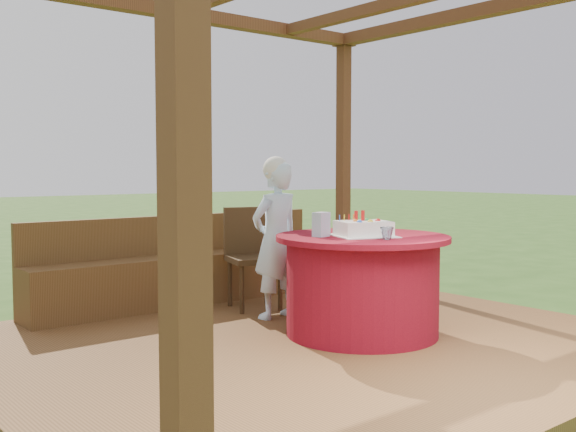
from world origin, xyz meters
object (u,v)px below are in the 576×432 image
object	(u,v)px
bench	(187,274)
birthday_cake	(363,228)
elderly_woman	(276,237)
table	(362,284)
gift_bag	(321,224)
drinking_glass	(387,233)
chair	(252,252)

from	to	relation	value
bench	birthday_cake	bearing A→B (deg)	-79.54
bench	elderly_woman	bearing A→B (deg)	-76.62
table	gift_bag	bearing A→B (deg)	157.70
table	elderly_woman	bearing A→B (deg)	99.92
elderly_woman	birthday_cake	size ratio (longest dim) A/B	2.47
birthday_cake	table	bearing A→B (deg)	50.38
drinking_glass	table	bearing A→B (deg)	75.34
birthday_cake	drinking_glass	world-z (taller)	birthday_cake
gift_bag	drinking_glass	bearing A→B (deg)	-78.00
chair	birthday_cake	xyz separation A→B (m)	(0.00, -1.38, 0.30)
elderly_woman	chair	bearing A→B (deg)	77.45
table	gift_bag	distance (m)	0.56
bench	elderly_woman	size ratio (longest dim) A/B	2.25
table	gift_bag	size ratio (longest dim) A/B	7.23
drinking_glass	birthday_cake	bearing A→B (deg)	80.49
chair	birthday_cake	bearing A→B (deg)	-89.88
table	elderly_woman	world-z (taller)	elderly_woman
table	birthday_cake	size ratio (longest dim) A/B	2.38
chair	gift_bag	xyz separation A→B (m)	(-0.26, -1.21, 0.33)
elderly_woman	drinking_glass	world-z (taller)	elderly_woman
table	birthday_cake	distance (m)	0.43
table	elderly_woman	xyz separation A→B (m)	(-0.15, 0.85, 0.30)
elderly_woman	gift_bag	bearing A→B (deg)	-101.76
table	drinking_glass	bearing A→B (deg)	-104.66
birthday_cake	gift_bag	distance (m)	0.31
bench	table	world-z (taller)	bench
elderly_woman	drinking_glass	distance (m)	1.17
elderly_woman	drinking_glass	xyz separation A→B (m)	(0.07, -1.17, 0.11)
chair	table	bearing A→B (deg)	-88.28
elderly_woman	drinking_glass	size ratio (longest dim) A/B	14.10
bench	chair	xyz separation A→B (m)	(0.35, -0.53, 0.23)
bench	gift_bag	xyz separation A→B (m)	(0.09, -1.74, 0.56)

